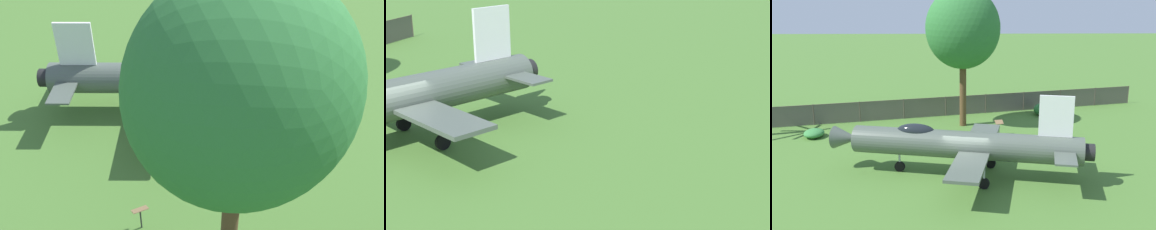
{
  "view_description": "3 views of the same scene",
  "coord_description": "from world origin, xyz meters",
  "views": [
    {
      "loc": [
        -2.82,
        -17.96,
        13.02
      ],
      "look_at": [
        -0.04,
        -4.07,
        2.5
      ],
      "focal_mm": 39.08,
      "sensor_mm": 36.0,
      "label": 1
    },
    {
      "loc": [
        12.58,
        16.67,
        7.95
      ],
      "look_at": [
        -3.44,
        6.18,
        1.5
      ],
      "focal_mm": 52.06,
      "sensor_mm": 36.0,
      "label": 2
    },
    {
      "loc": [
        0.59,
        22.95,
        9.84
      ],
      "look_at": [
        -0.04,
        -4.07,
        2.5
      ],
      "focal_mm": 40.65,
      "sensor_mm": 36.0,
      "label": 3
    }
  ],
  "objects": [
    {
      "name": "shade_tree",
      "position": [
        -0.1,
        -10.17,
        7.54
      ],
      "size": [
        5.65,
        5.01,
        10.63
      ],
      "color": "brown",
      "rests_on": "ground_plane"
    },
    {
      "name": "display_jet",
      "position": [
        0.37,
        -0.08,
        1.91
      ],
      "size": [
        14.76,
        9.56,
        4.88
      ],
      "rotation": [
        0.0,
        0.0,
        6.08
      ],
      "color": "#4C564C",
      "rests_on": "ground_plane"
    },
    {
      "name": "info_plaque",
      "position": [
        -2.69,
        -7.48,
        0.85
      ],
      "size": [
        0.68,
        0.53,
        1.14
      ],
      "color": "#333333",
      "rests_on": "ground_plane"
    },
    {
      "name": "ground_plane",
      "position": [
        0.0,
        0.0,
        0.0
      ],
      "size": [
        200.0,
        200.0,
        0.0
      ],
      "primitive_type": "plane",
      "color": "#47722D"
    }
  ]
}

